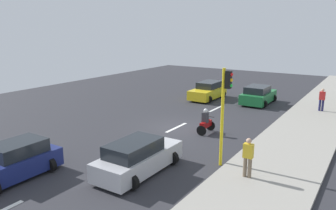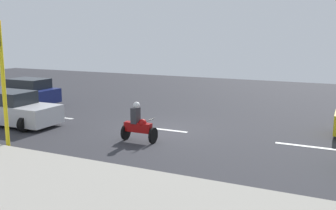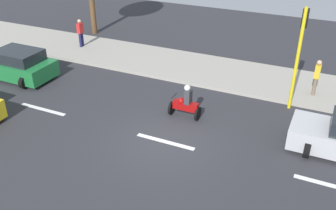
# 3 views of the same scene
# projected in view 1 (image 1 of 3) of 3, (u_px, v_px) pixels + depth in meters

# --- Properties ---
(ground_plane) EXTENTS (40.00, 60.00, 0.10)m
(ground_plane) POSITION_uv_depth(u_px,v_px,m) (176.00, 128.00, 20.82)
(ground_plane) COLOR #2D2D33
(sidewalk) EXTENTS (4.00, 60.00, 0.15)m
(sidewalk) POSITION_uv_depth(u_px,v_px,m) (291.00, 148.00, 17.09)
(sidewalk) COLOR #9E998E
(sidewalk) RESTS_ON ground
(lane_stripe_north) EXTENTS (0.20, 2.40, 0.01)m
(lane_stripe_north) POSITION_uv_depth(u_px,v_px,m) (112.00, 158.00, 15.91)
(lane_stripe_north) COLOR white
(lane_stripe_north) RESTS_ON ground
(lane_stripe_mid) EXTENTS (0.20, 2.40, 0.01)m
(lane_stripe_mid) POSITION_uv_depth(u_px,v_px,m) (176.00, 128.00, 20.81)
(lane_stripe_mid) COLOR white
(lane_stripe_mid) RESTS_ON ground
(lane_stripe_south) EXTENTS (0.20, 2.40, 0.01)m
(lane_stripe_south) POSITION_uv_depth(u_px,v_px,m) (216.00, 109.00, 25.71)
(lane_stripe_south) COLOR white
(lane_stripe_south) RESTS_ON ground
(lane_stripe_far_south) EXTENTS (0.20, 2.40, 0.01)m
(lane_stripe_far_south) POSITION_uv_depth(u_px,v_px,m) (243.00, 96.00, 30.61)
(lane_stripe_far_south) COLOR white
(lane_stripe_far_south) RESTS_ON ground
(car_silver) EXTENTS (2.17, 4.45, 1.52)m
(car_silver) POSITION_uv_depth(u_px,v_px,m) (138.00, 157.00, 14.19)
(car_silver) COLOR #B7B7BC
(car_silver) RESTS_ON ground
(car_green) EXTENTS (2.34, 4.05, 1.52)m
(car_green) POSITION_uv_depth(u_px,v_px,m) (258.00, 95.00, 27.25)
(car_green) COLOR #1E7238
(car_green) RESTS_ON ground
(car_yellow_cab) EXTENTS (2.22, 4.30, 1.52)m
(car_yellow_cab) POSITION_uv_depth(u_px,v_px,m) (208.00, 91.00, 29.12)
(car_yellow_cab) COLOR yellow
(car_yellow_cab) RESTS_ON ground
(car_dark_blue) EXTENTS (2.18, 3.82, 1.52)m
(car_dark_blue) POSITION_uv_depth(u_px,v_px,m) (14.00, 162.00, 13.73)
(car_dark_blue) COLOR navy
(car_dark_blue) RESTS_ON ground
(motorcycle) EXTENTS (0.60, 1.30, 1.53)m
(motorcycle) POSITION_uv_depth(u_px,v_px,m) (206.00, 123.00, 19.61)
(motorcycle) COLOR black
(motorcycle) RESTS_ON ground
(pedestrian_near_signal) EXTENTS (0.40, 0.24, 1.69)m
(pedestrian_near_signal) POSITION_uv_depth(u_px,v_px,m) (248.00, 156.00, 13.40)
(pedestrian_near_signal) COLOR #72604C
(pedestrian_near_signal) RESTS_ON sidewalk
(pedestrian_by_tree) EXTENTS (0.40, 0.24, 1.69)m
(pedestrian_by_tree) POSITION_uv_depth(u_px,v_px,m) (322.00, 99.00, 24.22)
(pedestrian_by_tree) COLOR #1E1E4C
(pedestrian_by_tree) RESTS_ON sidewalk
(traffic_light_corner) EXTENTS (0.49, 0.24, 4.50)m
(traffic_light_corner) POSITION_uv_depth(u_px,v_px,m) (225.00, 104.00, 14.42)
(traffic_light_corner) COLOR yellow
(traffic_light_corner) RESTS_ON ground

